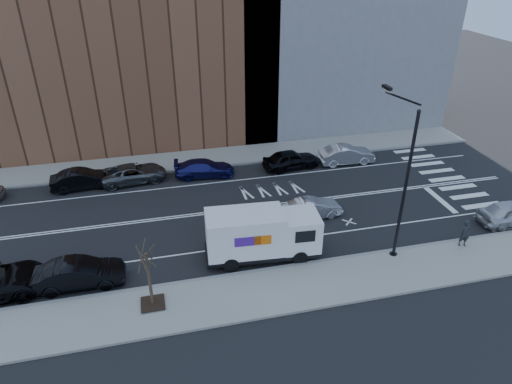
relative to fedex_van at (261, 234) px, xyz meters
name	(u,v)px	position (x,y,z in m)	size (l,w,h in m)	color
ground	(250,208)	(0.60, 5.60, -1.59)	(120.00, 120.00, 0.00)	black
sidewalk_near	(287,289)	(0.60, -3.20, -1.52)	(44.00, 3.60, 0.15)	gray
sidewalk_far	(227,156)	(0.60, 14.40, -1.52)	(44.00, 3.60, 0.15)	gray
curb_near	(277,268)	(0.60, -1.40, -1.51)	(44.00, 0.25, 0.17)	gray
curb_far	(231,165)	(0.60, 12.60, -1.51)	(44.00, 0.25, 0.17)	gray
crosswalk	(452,183)	(16.60, 5.60, -1.59)	(3.00, 14.00, 0.01)	white
road_markings	(250,208)	(0.60, 5.60, -1.59)	(40.00, 8.60, 0.01)	white
bldg_brick	(115,14)	(-7.40, 21.20, 9.41)	(26.00, 10.00, 22.00)	brown
streetlight	(402,176)	(7.60, -1.31, 3.49)	(0.44, 4.02, 9.34)	black
street_tree	(150,285)	(-6.40, -2.80, -0.14)	(1.20, 1.20, 3.75)	black
fedex_van	(261,234)	(0.00, 0.00, 0.00)	(6.80, 2.76, 3.04)	black
far_parked_b	(82,179)	(-10.98, 11.40, -0.85)	(1.56, 4.49, 1.48)	black
far_parked_c	(134,173)	(-7.22, 11.60, -0.90)	(2.29, 4.96, 1.38)	#4E5256
far_parked_d	(204,168)	(-1.80, 11.25, -0.92)	(1.90, 4.66, 1.35)	navy
far_parked_e	(291,159)	(5.24, 11.02, -0.82)	(1.84, 4.57, 1.56)	black
far_parked_f	(346,155)	(10.04, 10.91, -0.83)	(1.61, 4.62, 1.52)	silver
driving_sedan	(312,209)	(4.36, 3.46, -0.93)	(1.41, 4.05, 1.34)	silver
near_parked_rear_a	(79,274)	(-10.10, -0.20, -0.82)	(1.63, 4.67, 1.54)	black
near_parked_front	(512,213)	(16.90, -0.28, -0.82)	(1.83, 4.56, 1.55)	silver
pedestrian	(465,233)	(12.10, -1.97, -0.57)	(0.64, 0.42, 1.75)	#222528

